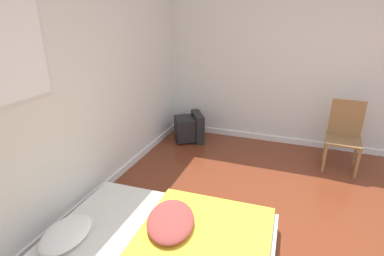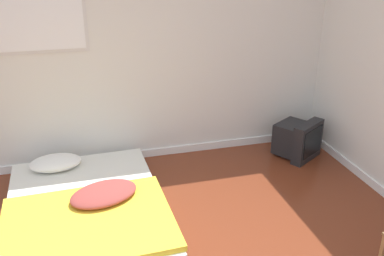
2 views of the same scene
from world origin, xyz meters
TOP-DOWN VIEW (x-y plane):
  - wall_back at (-0.01, 2.49)m, footprint 7.37×0.08m
  - wall_right at (2.51, 0.00)m, footprint 0.08×7.33m
  - mattress_bed at (-0.40, 1.37)m, footprint 1.44×1.95m
  - crt_tv at (2.06, 2.02)m, footprint 0.59×0.58m
  - wooden_chair at (1.94, -0.21)m, footprint 0.46×0.46m

SIDE VIEW (x-z plane):
  - mattress_bed at x=-0.40m, z-range -0.04..0.27m
  - crt_tv at x=2.06m, z-range -0.01..0.44m
  - wooden_chair at x=1.94m, z-range 0.06..0.97m
  - wall_right at x=2.51m, z-range -0.01..2.59m
  - wall_back at x=-0.01m, z-range 0.00..2.60m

